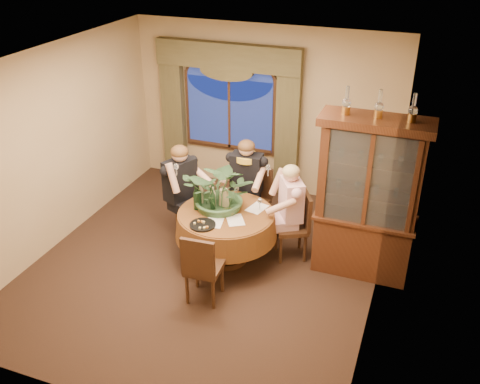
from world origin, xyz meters
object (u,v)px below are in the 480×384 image
at_px(wine_bottle_0, 201,195).
at_px(centerpiece_plant, 222,166).
at_px(wine_bottle_2, 196,198).
at_px(wine_bottle_3, 199,198).
at_px(person_scarf, 247,185).
at_px(wine_bottle_5, 213,201).
at_px(oil_lamp_right, 413,108).
at_px(chair_right, 291,226).
at_px(chair_back, 191,201).
at_px(chair_back_right, 254,202).
at_px(oil_lamp_center, 379,104).
at_px(olive_bowl, 229,212).
at_px(wine_bottle_1, 213,198).
at_px(china_cabinet, 367,200).
at_px(oil_lamp_left, 347,100).
at_px(dining_table, 226,236).
at_px(person_pink, 291,211).
at_px(person_back, 181,192).
at_px(wine_bottle_4, 213,193).
at_px(chair_front_left, 204,266).
at_px(stoneware_vase, 224,198).

bearing_deg(wine_bottle_0, centerpiece_plant, 8.51).
relative_size(wine_bottle_2, wine_bottle_3, 1.00).
height_order(person_scarf, wine_bottle_5, person_scarf).
relative_size(oil_lamp_right, chair_right, 0.35).
xyz_separation_m(chair_back, centerpiece_plant, (0.69, -0.45, 0.90)).
distance_m(chair_back_right, person_scarf, 0.28).
height_order(oil_lamp_center, wine_bottle_3, oil_lamp_center).
height_order(oil_lamp_center, chair_right, oil_lamp_center).
bearing_deg(centerpiece_plant, olive_bowl, -43.11).
relative_size(chair_right, wine_bottle_5, 2.91).
bearing_deg(wine_bottle_2, oil_lamp_center, 11.24).
bearing_deg(chair_back_right, wine_bottle_2, 67.43).
relative_size(olive_bowl, wine_bottle_1, 0.51).
xyz_separation_m(oil_lamp_center, chair_back, (-2.56, 0.18, -1.87)).
bearing_deg(china_cabinet, oil_lamp_right, 0.00).
bearing_deg(wine_bottle_1, oil_lamp_left, 12.41).
relative_size(dining_table, person_pink, 1.01).
xyz_separation_m(chair_right, person_back, (-1.65, -0.04, 0.25)).
bearing_deg(person_pink, chair_back_right, 27.26).
relative_size(oil_lamp_left, olive_bowl, 2.02).
bearing_deg(wine_bottle_1, oil_lamp_right, 8.49).
relative_size(dining_table, wine_bottle_4, 4.20).
height_order(oil_lamp_left, person_scarf, oil_lamp_left).
distance_m(person_back, person_scarf, 0.98).
xyz_separation_m(chair_back_right, olive_bowl, (-0.04, -0.90, 0.30)).
xyz_separation_m(china_cabinet, chair_front_left, (-1.72, -1.25, -0.61)).
relative_size(chair_back, wine_bottle_4, 2.91).
bearing_deg(wine_bottle_1, person_back, 153.14).
relative_size(chair_back_right, stoneware_vase, 3.48).
height_order(chair_front_left, wine_bottle_4, wine_bottle_4).
distance_m(dining_table, chair_back, 0.98).
xyz_separation_m(centerpiece_plant, wine_bottle_1, (-0.11, -0.08, -0.46)).
distance_m(oil_lamp_right, person_back, 3.41).
relative_size(chair_back_right, wine_bottle_1, 2.91).
height_order(oil_lamp_left, wine_bottle_3, oil_lamp_left).
relative_size(oil_lamp_right, person_back, 0.23).
xyz_separation_m(oil_lamp_left, wine_bottle_3, (-1.77, -0.42, -1.43)).
xyz_separation_m(person_back, olive_bowl, (0.90, -0.39, 0.05)).
bearing_deg(person_pink, dining_table, 90.00).
height_order(oil_lamp_center, wine_bottle_4, oil_lamp_center).
relative_size(stoneware_vase, wine_bottle_4, 0.84).
bearing_deg(wine_bottle_0, wine_bottle_4, 40.02).
distance_m(oil_lamp_left, wine_bottle_4, 2.20).
height_order(person_back, wine_bottle_3, person_back).
xyz_separation_m(oil_lamp_left, chair_right, (-0.59, 0.02, -1.87)).
relative_size(chair_back, stoneware_vase, 3.48).
bearing_deg(wine_bottle_1, oil_lamp_center, 10.09).
bearing_deg(chair_back, stoneware_vase, 93.99).
relative_size(china_cabinet, wine_bottle_1, 6.60).
relative_size(chair_back_right, wine_bottle_0, 2.91).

